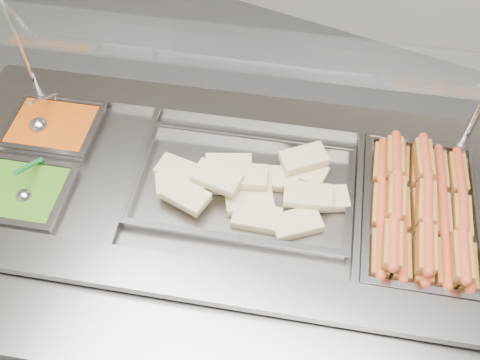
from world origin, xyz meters
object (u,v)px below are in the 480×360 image
at_px(steam_counter, 227,251).
at_px(sneeze_guard, 236,49).
at_px(pan_hotdogs, 418,217).
at_px(pan_wraps, 243,189).
at_px(ladle, 39,125).
at_px(serving_spoon, 25,191).

height_order(steam_counter, sneeze_guard, sneeze_guard).
xyz_separation_m(pan_hotdogs, pan_wraps, (-0.54, -0.16, 0.01)).
relative_size(pan_wraps, ladle, 4.07).
relative_size(steam_counter, serving_spoon, 11.71).
bearing_deg(ladle, serving_spoon, -59.54).
bearing_deg(steam_counter, sneeze_guard, 106.45).
distance_m(pan_wraps, serving_spoon, 0.69).
distance_m(sneeze_guard, pan_wraps, 0.45).
relative_size(pan_hotdogs, ladle, 3.32).
bearing_deg(steam_counter, pan_wraps, 16.45).
bearing_deg(steam_counter, ladle, -174.35).
xyz_separation_m(steam_counter, pan_hotdogs, (0.60, 0.18, 0.41)).
xyz_separation_m(sneeze_guard, ladle, (-0.63, -0.28, -0.36)).
xyz_separation_m(pan_wraps, serving_spoon, (-0.60, -0.33, 0.04)).
xyz_separation_m(sneeze_guard, pan_hotdogs, (0.66, -0.03, -0.40)).
xyz_separation_m(sneeze_guard, pan_wraps, (0.12, -0.19, -0.39)).
height_order(pan_hotdogs, pan_wraps, same).
bearing_deg(ladle, pan_hotdogs, 10.75).
xyz_separation_m(ladle, serving_spoon, (0.15, -0.25, 0.00)).
distance_m(steam_counter, pan_wraps, 0.43).
bearing_deg(pan_wraps, steam_counter, -163.55).
relative_size(steam_counter, sneeze_guard, 1.22).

